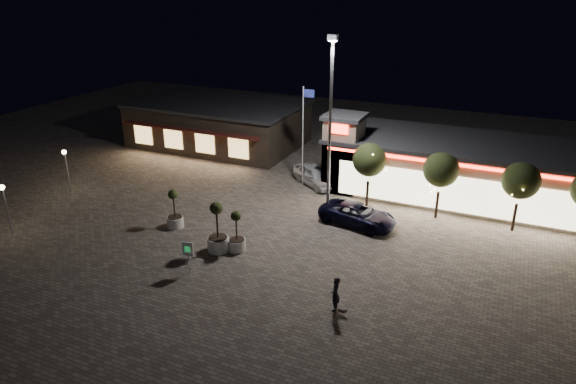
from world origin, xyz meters
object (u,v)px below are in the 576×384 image
at_px(planter_mid, 218,236).
at_px(pedestrian, 335,294).
at_px(pickup_truck, 358,215).
at_px(planter_left, 175,216).
at_px(valet_sign, 188,252).
at_px(white_sedan, 315,175).

bearing_deg(planter_mid, pedestrian, -18.55).
distance_m(pickup_truck, planter_mid, 9.74).
bearing_deg(planter_mid, pickup_truck, 46.15).
bearing_deg(planter_left, planter_mid, -20.34).
bearing_deg(planter_left, valet_sign, -47.18).
distance_m(white_sedan, pedestrian, 17.18).
distance_m(pickup_truck, white_sedan, 7.80).
distance_m(pedestrian, planter_mid, 9.07).
distance_m(planter_mid, valet_sign, 2.94).
xyz_separation_m(white_sedan, pedestrian, (7.17, -15.61, 0.12)).
height_order(planter_left, planter_mid, planter_mid).
relative_size(white_sedan, planter_mid, 1.45).
bearing_deg(pickup_truck, pedestrian, -158.79).
distance_m(pedestrian, valet_sign, 8.76).
bearing_deg(planter_left, white_sedan, 62.55).
height_order(pedestrian, valet_sign, valet_sign).
height_order(white_sedan, planter_mid, planter_mid).
distance_m(white_sedan, planter_left, 12.52).
bearing_deg(planter_mid, valet_sign, -92.98).
bearing_deg(white_sedan, pickup_truck, -100.76).
bearing_deg(white_sedan, valet_sign, -149.53).
height_order(pickup_truck, valet_sign, valet_sign).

